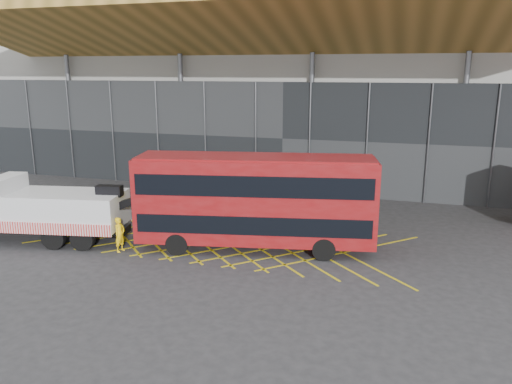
% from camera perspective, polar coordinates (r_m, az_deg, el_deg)
% --- Properties ---
extents(ground_plane, '(120.00, 120.00, 0.00)m').
position_cam_1_polar(ground_plane, '(27.40, -6.96, -5.16)').
color(ground_plane, '#2A2A2C').
extents(road_markings, '(19.96, 7.16, 0.01)m').
position_cam_1_polar(road_markings, '(26.82, -3.82, -5.50)').
color(road_markings, gold).
rests_on(road_markings, ground_plane).
extents(construction_building, '(55.00, 23.97, 18.00)m').
position_cam_1_polar(construction_building, '(42.91, 5.40, 13.94)').
color(construction_building, '#969690').
rests_on(construction_building, ground_plane).
extents(recovery_truck, '(11.97, 4.59, 4.15)m').
position_cam_1_polar(recovery_truck, '(28.98, -25.15, -1.39)').
color(recovery_truck, black).
rests_on(recovery_truck, ground_plane).
extents(bus_towed, '(12.03, 4.97, 4.78)m').
position_cam_1_polar(bus_towed, '(24.69, -0.13, -0.75)').
color(bus_towed, maroon).
rests_on(bus_towed, ground_plane).
extents(worker, '(0.52, 0.70, 1.76)m').
position_cam_1_polar(worker, '(25.81, -15.30, -4.71)').
color(worker, yellow).
rests_on(worker, ground_plane).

